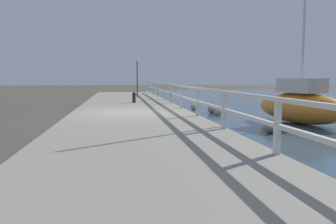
{
  "coord_description": "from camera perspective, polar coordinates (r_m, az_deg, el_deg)",
  "views": [
    {
      "loc": [
        -0.51,
        -12.7,
        1.68
      ],
      "look_at": [
        1.0,
        -2.7,
        0.61
      ],
      "focal_mm": 35.0,
      "sensor_mm": 36.0,
      "label": 1
    }
  ],
  "objects": [
    {
      "name": "boulder_far_strip",
      "position": [
        15.58,
        7.72,
        0.43
      ],
      "size": [
        0.46,
        0.42,
        0.35
      ],
      "color": "slate",
      "rests_on": "ground"
    },
    {
      "name": "mooring_bollard",
      "position": [
        17.65,
        -5.94,
        2.57
      ],
      "size": [
        0.18,
        0.18,
        0.58
      ],
      "color": "black",
      "rests_on": "dock_walkway"
    },
    {
      "name": "ground_plane",
      "position": [
        12.82,
        -6.26,
        -1.53
      ],
      "size": [
        120.0,
        120.0,
        0.0
      ],
      "primitive_type": "plane",
      "color": "#4C473D"
    },
    {
      "name": "railing",
      "position": [
        13.01,
        3.63,
        3.11
      ],
      "size": [
        0.1,
        32.5,
        1.01
      ],
      "color": "silver",
      "rests_on": "dock_walkway"
    },
    {
      "name": "dock_lamp",
      "position": [
        22.44,
        -5.41,
        7.71
      ],
      "size": [
        0.26,
        0.26,
        2.68
      ],
      "color": "#2D2D33",
      "rests_on": "dock_walkway"
    },
    {
      "name": "boulder_upstream",
      "position": [
        17.11,
        4.59,
        0.89
      ],
      "size": [
        0.4,
        0.36,
        0.3
      ],
      "color": "gray",
      "rests_on": "ground"
    },
    {
      "name": "boulder_water_edge",
      "position": [
        14.76,
        8.7,
        -0.04
      ],
      "size": [
        0.36,
        0.32,
        0.27
      ],
      "color": "gray",
      "rests_on": "ground"
    },
    {
      "name": "sailboat_orange",
      "position": [
        12.87,
        22.09,
        1.12
      ],
      "size": [
        2.57,
        4.13,
        5.96
      ],
      "rotation": [
        0.0,
        0.0,
        0.31
      ],
      "color": "orange",
      "rests_on": "water_surface"
    },
    {
      "name": "dock_walkway",
      "position": [
        12.8,
        -6.27,
        -0.8
      ],
      "size": [
        4.69,
        36.0,
        0.33
      ],
      "color": "gray",
      "rests_on": "ground"
    },
    {
      "name": "boulder_mid_strip",
      "position": [
        10.38,
        17.48,
        -2.79
      ],
      "size": [
        0.37,
        0.33,
        0.28
      ],
      "color": "#666056",
      "rests_on": "ground"
    }
  ]
}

